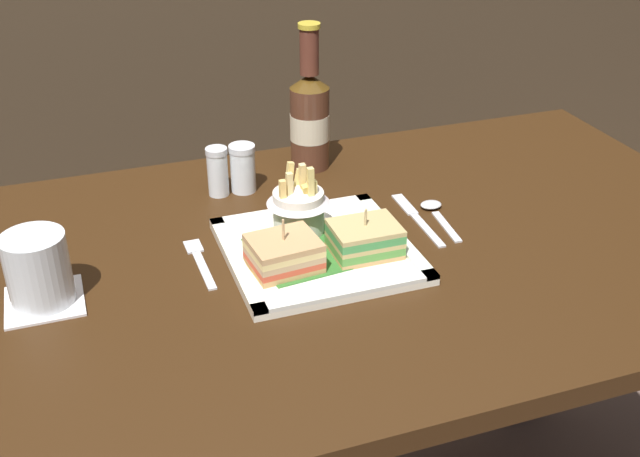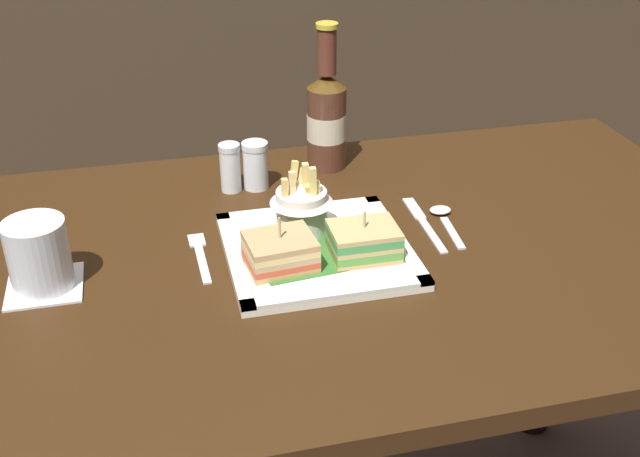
{
  "view_description": "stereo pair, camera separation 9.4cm",
  "coord_description": "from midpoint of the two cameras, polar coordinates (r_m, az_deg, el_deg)",
  "views": [
    {
      "loc": [
        -0.33,
        -0.92,
        1.33
      ],
      "look_at": [
        -0.01,
        -0.01,
        0.79
      ],
      "focal_mm": 43.39,
      "sensor_mm": 36.0,
      "label": 1
    },
    {
      "loc": [
        -0.24,
        -0.94,
        1.33
      ],
      "look_at": [
        -0.01,
        -0.01,
        0.79
      ],
      "focal_mm": 43.39,
      "sensor_mm": 36.0,
      "label": 2
    }
  ],
  "objects": [
    {
      "name": "beer_bottle",
      "position": [
        1.36,
        2.5,
        8.22
      ],
      "size": [
        0.07,
        0.07,
        0.26
      ],
      "color": "#532E1F",
      "rests_on": "dining_table"
    },
    {
      "name": "sandwich_half_left",
      "position": [
        1.07,
        -0.43,
        -1.78
      ],
      "size": [
        0.1,
        0.09,
        0.08
      ],
      "color": "tan",
      "rests_on": "square_plate"
    },
    {
      "name": "fork",
      "position": [
        1.13,
        -6.48,
        -1.94
      ],
      "size": [
        0.02,
        0.14,
        0.0
      ],
      "color": "silver",
      "rests_on": "dining_table"
    },
    {
      "name": "pepper_shaker",
      "position": [
        1.3,
        -2.71,
        4.43
      ],
      "size": [
        0.04,
        0.04,
        0.08
      ],
      "color": "silver",
      "rests_on": "dining_table"
    },
    {
      "name": "salt_shaker",
      "position": [
        1.29,
        -4.56,
        4.26
      ],
      "size": [
        0.04,
        0.04,
        0.08
      ],
      "color": "silver",
      "rests_on": "dining_table"
    },
    {
      "name": "fries_cup",
      "position": [
        1.14,
        0.98,
        1.83
      ],
      "size": [
        0.09,
        0.09,
        0.11
      ],
      "color": "white",
      "rests_on": "square_plate"
    },
    {
      "name": "drink_coaster",
      "position": [
        1.1,
        -17.34,
        -4.14
      ],
      "size": [
        0.1,
        0.1,
        0.0
      ],
      "primitive_type": "cube",
      "color": "white",
      "rests_on": "dining_table"
    },
    {
      "name": "dining_table",
      "position": [
        1.22,
        2.42,
        -8.04
      ],
      "size": [
        1.35,
        0.76,
        0.75
      ],
      "color": "#351F0D",
      "rests_on": "ground_plane"
    },
    {
      "name": "spoon",
      "position": [
        1.24,
        11.25,
        0.88
      ],
      "size": [
        0.03,
        0.13,
        0.01
      ],
      "color": "silver",
      "rests_on": "dining_table"
    },
    {
      "name": "square_plate",
      "position": [
        1.12,
        2.2,
        -1.72
      ],
      "size": [
        0.26,
        0.26,
        0.02
      ],
      "color": "white",
      "rests_on": "dining_table"
    },
    {
      "name": "knife",
      "position": [
        1.22,
        9.79,
        0.47
      ],
      "size": [
        0.02,
        0.18,
        0.0
      ],
      "color": "silver",
      "rests_on": "dining_table"
    },
    {
      "name": "sandwich_half_right",
      "position": [
        1.1,
        5.7,
        -0.99
      ],
      "size": [
        0.1,
        0.08,
        0.07
      ],
      "color": "tan",
      "rests_on": "square_plate"
    },
    {
      "name": "water_glass",
      "position": [
        1.08,
        -17.68,
        -2.21
      ],
      "size": [
        0.08,
        0.08,
        0.1
      ],
      "color": "silver",
      "rests_on": "dining_table"
    }
  ]
}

